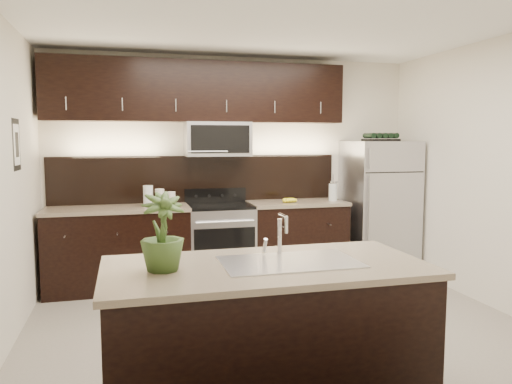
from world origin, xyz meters
TOP-DOWN VIEW (x-y plane):
  - ground at (0.00, 0.00)m, footprint 4.50×4.50m
  - room_walls at (-0.11, -0.04)m, footprint 4.52×4.02m
  - counter_run at (-0.46, 1.69)m, footprint 3.51×0.65m
  - upper_fixtures at (-0.43, 1.84)m, footprint 3.49×0.40m
  - island at (-0.50, -1.20)m, footprint 1.96×0.96m
  - sink_faucet at (-0.35, -1.19)m, footprint 0.84×0.50m
  - refrigerator at (1.80, 1.63)m, footprint 0.81×0.73m
  - wine_rack at (1.80, 1.63)m, footprint 0.41×0.26m
  - plant at (-1.12, -1.19)m, footprint 0.31×0.31m
  - canisters at (-0.98, 1.61)m, footprint 0.35×0.19m
  - french_press at (1.17, 1.64)m, footprint 0.11×0.11m
  - bananas at (0.53, 1.61)m, footprint 0.20×0.16m

SIDE VIEW (x-z plane):
  - ground at x=0.00m, z-range 0.00..0.00m
  - counter_run at x=-0.46m, z-range 0.00..0.94m
  - island at x=-0.50m, z-range 0.00..0.94m
  - refrigerator at x=1.80m, z-range 0.00..1.67m
  - sink_faucet at x=-0.35m, z-range 0.81..1.10m
  - bananas at x=0.53m, z-range 0.94..1.00m
  - canisters at x=-0.98m, z-range 0.93..1.17m
  - french_press at x=1.17m, z-range 0.90..1.22m
  - plant at x=-1.12m, z-range 0.94..1.39m
  - room_walls at x=-0.11m, z-range 0.34..3.05m
  - wine_rack at x=1.80m, z-range 1.67..1.77m
  - upper_fixtures at x=-0.43m, z-range 1.31..2.97m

